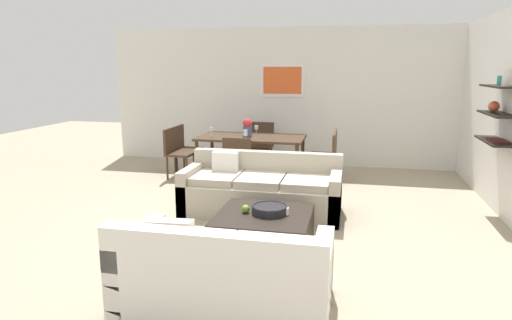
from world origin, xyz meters
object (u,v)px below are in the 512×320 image
object	(u,v)px
sofa_beige	(262,191)
wine_glass_foot	(245,133)
dining_chair_left_near	(176,150)
centerpiece_vase	(247,127)
loveseat_white	(224,275)
apple_on_coffee_table	(246,209)
dining_chair_right_near	(327,156)
candle_jar	(285,211)
dining_table	(251,140)
dining_chair_head	(262,142)
wine_glass_left_near	(212,130)
decorative_bowl	(270,209)
dining_chair_left_far	(185,145)
coffee_table	(264,230)
wine_glass_head	(256,128)
dining_chair_foot	(238,161)
dining_chair_right_far	(328,151)

from	to	relation	value
sofa_beige	wine_glass_foot	size ratio (longest dim) A/B	11.92
dining_chair_left_near	centerpiece_vase	bearing A→B (deg)	9.22
loveseat_white	apple_on_coffee_table	bearing A→B (deg)	95.87
dining_chair_right_near	dining_chair_left_near	bearing A→B (deg)	180.00
candle_jar	loveseat_white	bearing A→B (deg)	-102.55
dining_table	dining_chair_head	size ratio (longest dim) A/B	2.09
dining_chair_right_near	wine_glass_left_near	bearing A→B (deg)	177.20
decorative_bowl	apple_on_coffee_table	distance (m)	0.26
dining_chair_left_far	dining_chair_left_near	size ratio (longest dim) A/B	1.00
coffee_table	wine_glass_foot	size ratio (longest dim) A/B	5.73
decorative_bowl	dining_chair_right_near	bearing A→B (deg)	80.74
candle_jar	dining_chair_left_far	world-z (taller)	dining_chair_left_far
dining_table	wine_glass_head	distance (m)	0.46
wine_glass_left_near	dining_table	bearing A→B (deg)	9.99
dining_chair_foot	centerpiece_vase	xyz separation A→B (m)	(-0.07, 0.88, 0.40)
wine_glass_head	dining_chair_right_far	bearing A→B (deg)	-8.86
apple_on_coffee_table	coffee_table	bearing A→B (deg)	2.06
dining_chair_right_near	wine_glass_foot	size ratio (longest dim) A/B	4.99
dining_chair_head	dining_chair_right_near	bearing A→B (deg)	-39.94
dining_chair_left_far	centerpiece_vase	world-z (taller)	centerpiece_vase
loveseat_white	coffee_table	bearing A→B (deg)	87.14
dining_table	dining_chair_head	distance (m)	0.91
sofa_beige	dining_table	size ratio (longest dim) A/B	1.15
dining_table	dining_chair_right_near	distance (m)	1.35
dining_table	wine_glass_left_near	bearing A→B (deg)	-170.01
coffee_table	candle_jar	size ratio (longest dim) A/B	12.93
dining_chair_left_near	dining_chair_right_far	xyz separation A→B (m)	(2.65, 0.44, 0.00)
sofa_beige	wine_glass_left_near	size ratio (longest dim) A/B	13.24
apple_on_coffee_table	wine_glass_left_near	xyz separation A→B (m)	(-1.30, 2.86, 0.44)
dining_chair_right_far	dining_chair_left_far	bearing A→B (deg)	180.00
candle_jar	dining_chair_head	xyz separation A→B (m)	(-1.06, 3.84, 0.09)
dining_chair_right_far	dining_chair_right_near	bearing A→B (deg)	-90.00
dining_chair_right_near	dining_chair_left_far	size ratio (longest dim) A/B	1.00
dining_chair_right_near	centerpiece_vase	bearing A→B (deg)	171.64
dining_chair_right_near	wine_glass_left_near	xyz separation A→B (m)	(-2.00, 0.10, 0.36)
dining_chair_left_near	dining_chair_head	bearing A→B (deg)	39.94
apple_on_coffee_table	wine_glass_foot	distance (m)	2.67
dining_chair_head	wine_glass_head	world-z (taller)	wine_glass_head
dining_chair_right_near	dining_chair_foot	bearing A→B (deg)	-153.06
apple_on_coffee_table	loveseat_white	bearing A→B (deg)	-84.13
coffee_table	dining_chair_right_near	distance (m)	2.82
wine_glass_foot	wine_glass_left_near	xyz separation A→B (m)	(-0.68, 0.30, -0.01)
sofa_beige	dining_chair_head	world-z (taller)	dining_chair_head
apple_on_coffee_table	decorative_bowl	bearing A→B (deg)	8.89
dining_chair_head	candle_jar	bearing A→B (deg)	-74.63
dining_table	apple_on_coffee_table	bearing A→B (deg)	-78.20
apple_on_coffee_table	centerpiece_vase	bearing A→B (deg)	103.06
apple_on_coffee_table	wine_glass_left_near	world-z (taller)	wine_glass_left_near
apple_on_coffee_table	dining_chair_left_far	size ratio (longest dim) A/B	0.10
dining_chair_left_near	wine_glass_foot	xyz separation A→B (m)	(1.32, -0.21, 0.37)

